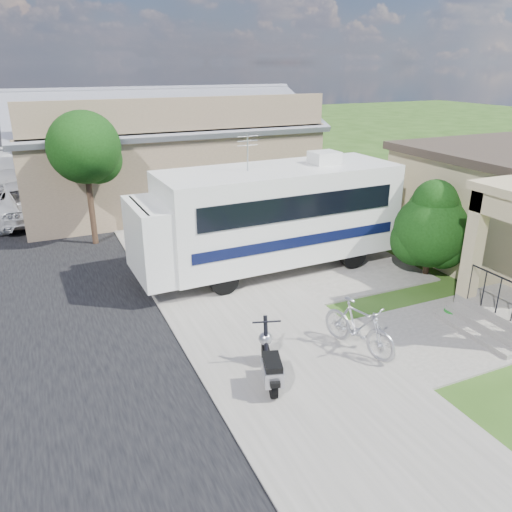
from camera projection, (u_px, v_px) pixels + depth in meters
name	position (u px, v px, depth m)	size (l,w,h in m)	color
ground	(320.00, 341.00, 11.46)	(120.00, 120.00, 0.00)	#234011
sidewalk_slab	(166.00, 225.00, 19.57)	(4.00, 80.00, 0.06)	slate
driveway_slab	(287.00, 263.00, 15.85)	(7.00, 6.00, 0.05)	slate
walk_slab	(452.00, 333.00, 11.75)	(4.00, 3.00, 0.05)	slate
warehouse	(162.00, 157.00, 22.62)	(12.50, 8.40, 5.04)	#7D654E
street_tree_a	(87.00, 151.00, 16.56)	(2.44, 2.40, 4.58)	#2F1F15
street_tree_b	(63.00, 118.00, 25.01)	(2.44, 2.40, 4.73)	#2F1F15
street_tree_c	(52.00, 110.00, 32.76)	(2.44, 2.40, 4.42)	#2F1F15
motorhome	(270.00, 214.00, 14.86)	(8.06, 2.80, 4.10)	silver
shrub	(431.00, 227.00, 14.61)	(2.37, 2.27, 2.91)	#2F1F15
scooter	(270.00, 364.00, 9.75)	(0.82, 1.63, 1.09)	black
bicycle	(358.00, 329.00, 10.83)	(0.54, 1.93, 1.16)	#A7A7AF
pickup_truck	(24.00, 199.00, 20.32)	(2.59, 5.62, 1.56)	white
van	(11.00, 171.00, 25.24)	(2.44, 6.00, 1.74)	white
garden_hose	(451.00, 314.00, 12.53)	(0.36, 0.36, 0.16)	#16711C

